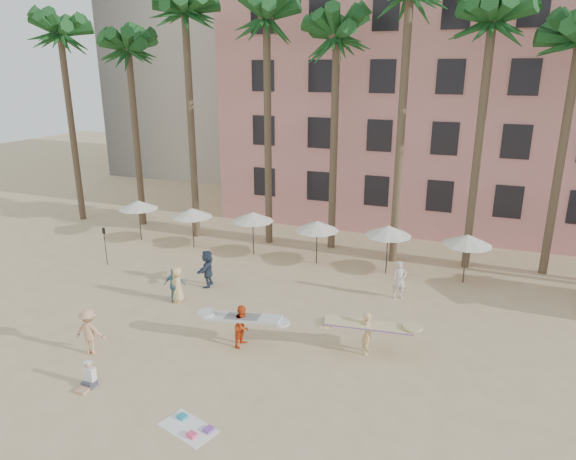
# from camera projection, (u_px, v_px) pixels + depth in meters

# --- Properties ---
(ground) EXTENTS (120.00, 120.00, 0.00)m
(ground) POSITION_uv_depth(u_px,v_px,m) (234.00, 388.00, 17.93)
(ground) COLOR #D1B789
(ground) RESTS_ON ground
(pink_hotel) EXTENTS (35.00, 14.00, 16.00)m
(pink_hotel) POSITION_uv_depth(u_px,v_px,m) (484.00, 108.00, 36.31)
(pink_hotel) COLOR pink
(pink_hotel) RESTS_ON ground
(palm_row) EXTENTS (44.40, 5.40, 16.30)m
(palm_row) POSITION_uv_depth(u_px,v_px,m) (362.00, 23.00, 27.22)
(palm_row) COLOR brown
(palm_row) RESTS_ON ground
(umbrella_row) EXTENTS (22.50, 2.70, 2.73)m
(umbrella_row) POSITION_uv_depth(u_px,v_px,m) (284.00, 221.00, 29.39)
(umbrella_row) COLOR #332B23
(umbrella_row) RESTS_ON ground
(beach_towel) EXTENTS (2.01, 1.49, 0.14)m
(beach_towel) POSITION_uv_depth(u_px,v_px,m) (190.00, 427.00, 15.91)
(beach_towel) COLOR white
(beach_towel) RESTS_ON ground
(carrier_yellow) EXTENTS (3.47, 1.64, 1.73)m
(carrier_yellow) POSITION_uv_depth(u_px,v_px,m) (368.00, 330.00, 19.85)
(carrier_yellow) COLOR #D6B478
(carrier_yellow) RESTS_ON ground
(carrier_white) EXTENTS (3.18, 1.05, 1.73)m
(carrier_white) POSITION_uv_depth(u_px,v_px,m) (243.00, 324.00, 20.45)
(carrier_white) COLOR #E14817
(carrier_white) RESTS_ON ground
(beachgoers) EXTENTS (11.48, 10.16, 1.93)m
(beachgoers) POSITION_uv_depth(u_px,v_px,m) (192.00, 289.00, 23.70)
(beachgoers) COLOR tan
(beachgoers) RESTS_ON ground
(paddle) EXTENTS (0.18, 0.04, 2.23)m
(paddle) POSITION_uv_depth(u_px,v_px,m) (105.00, 242.00, 28.70)
(paddle) COLOR black
(paddle) RESTS_ON ground
(seated_man) EXTENTS (0.42, 0.73, 0.95)m
(seated_man) POSITION_uv_depth(u_px,v_px,m) (88.00, 379.00, 17.90)
(seated_man) COLOR #3F3F4C
(seated_man) RESTS_ON ground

